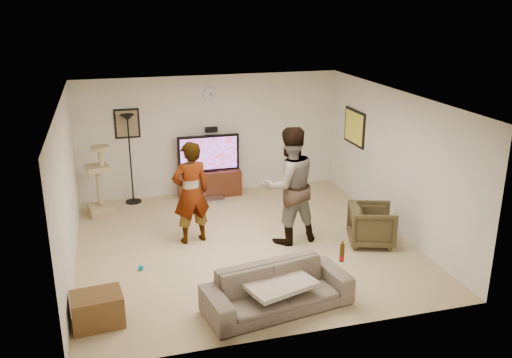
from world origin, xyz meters
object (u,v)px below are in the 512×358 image
object	(u,v)px
tv	(209,153)
armchair	(372,225)
cat_tree	(99,181)
person_left	(191,193)
side_table	(97,309)
beer_bottle	(342,253)
sofa	(278,289)
tv_stand	(209,183)
floor_lamp	(130,160)
person_right	(289,186)

from	to	relation	value
tv	armchair	distance (m)	3.84
cat_tree	person_left	size ratio (longest dim) A/B	0.78
side_table	tv	bearing A→B (deg)	62.22
beer_bottle	sofa	bearing A→B (deg)	180.00
tv_stand	cat_tree	distance (m)	2.32
tv	side_table	world-z (taller)	tv
armchair	floor_lamp	bearing A→B (deg)	68.71
armchair	person_left	bearing A→B (deg)	90.66
person_left	beer_bottle	world-z (taller)	person_left
sofa	armchair	distance (m)	2.64
tv	cat_tree	distance (m)	2.29
floor_lamp	cat_tree	xyz separation A→B (m)	(-0.64, -0.53, -0.22)
floor_lamp	person_left	bearing A→B (deg)	-68.33
cat_tree	person_left	distance (m)	2.25
cat_tree	sofa	world-z (taller)	cat_tree
sofa	beer_bottle	distance (m)	1.00
tv	beer_bottle	xyz separation A→B (m)	(0.95, -4.61, -0.22)
beer_bottle	armchair	distance (m)	2.00
tv_stand	side_table	xyz separation A→B (m)	(-2.29, -4.35, -0.06)
tv	armchair	world-z (taller)	tv
floor_lamp	person_right	distance (m)	3.59
tv_stand	sofa	world-z (taller)	sofa
person_left	sofa	world-z (taller)	person_left
armchair	tv_stand	bearing A→B (deg)	53.43
tv	sofa	size ratio (longest dim) A/B	0.65
cat_tree	person_right	world-z (taller)	person_right
person_left	floor_lamp	bearing A→B (deg)	-80.44
cat_tree	side_table	size ratio (longest dim) A/B	2.17
cat_tree	person_left	bearing A→B (deg)	-47.78
person_left	sofa	size ratio (longest dim) A/B	0.89
tv	floor_lamp	world-z (taller)	floor_lamp
person_left	armchair	world-z (taller)	person_left
floor_lamp	side_table	world-z (taller)	floor_lamp
floor_lamp	person_right	world-z (taller)	person_right
person_left	armchair	size ratio (longest dim) A/B	2.37
tv_stand	floor_lamp	size ratio (longest dim) A/B	0.72
sofa	beer_bottle	bearing A→B (deg)	-9.86
person_right	beer_bottle	world-z (taller)	person_right
person_right	sofa	size ratio (longest dim) A/B	1.01
beer_bottle	armchair	xyz separation A→B (m)	(1.24, 1.52, -0.37)
sofa	tv_stand	bearing A→B (deg)	80.63
person_left	armchair	distance (m)	3.10
tv	beer_bottle	world-z (taller)	tv
person_left	sofa	bearing A→B (deg)	95.19
floor_lamp	person_right	size ratio (longest dim) A/B	0.91
person_right	side_table	size ratio (longest dim) A/B	3.14
tv_stand	person_right	bearing A→B (deg)	-71.41
tv_stand	floor_lamp	distance (m)	1.71
beer_bottle	person_right	bearing A→B (deg)	92.22
person_right	cat_tree	bearing A→B (deg)	-42.89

